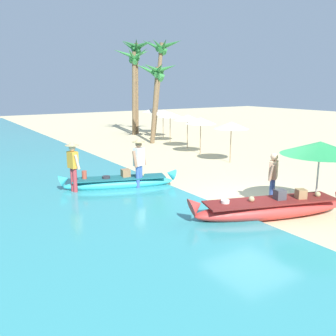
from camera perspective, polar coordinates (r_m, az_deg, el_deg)
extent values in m
plane|color=beige|center=(11.79, 13.06, -5.17)|extent=(80.00, 80.00, 0.00)
ellipsoid|color=red|center=(10.44, 15.58, -6.22)|extent=(4.42, 2.18, 0.50)
cone|color=red|center=(9.47, 4.35, -5.80)|extent=(0.57, 0.61, 0.56)
cube|color=maroon|center=(10.36, 15.66, -4.91)|extent=(3.76, 1.97, 0.04)
cylinder|color=silver|center=(9.84, 8.84, -5.21)|extent=(0.23, 0.23, 0.10)
sphere|color=tan|center=(10.10, 12.80, -4.72)|extent=(0.16, 0.16, 0.16)
cube|color=#424247|center=(10.45, 16.91, -4.00)|extent=(0.33, 0.32, 0.29)
cube|color=#9E754C|center=(10.74, 19.87, -3.83)|extent=(0.33, 0.33, 0.27)
sphere|color=tan|center=(11.10, 22.15, -3.80)|extent=(0.16, 0.16, 0.16)
ellipsoid|color=#33B2BC|center=(12.92, -7.53, -2.42)|extent=(3.78, 1.90, 0.41)
cone|color=#33B2BC|center=(13.16, 0.42, -0.87)|extent=(0.51, 0.51, 0.47)
cone|color=#33B2BC|center=(12.81, -15.77, -1.74)|extent=(0.51, 0.51, 0.47)
cube|color=#1C6267|center=(12.87, -7.55, -1.53)|extent=(3.22, 1.70, 0.04)
cylinder|color=#B74C38|center=(12.87, -12.82, -1.07)|extent=(0.17, 0.17, 0.29)
cylinder|color=#2D2D33|center=(12.79, -9.55, -1.46)|extent=(0.27, 0.27, 0.10)
cube|color=#9E754C|center=(12.94, -6.57, -0.80)|extent=(0.33, 0.35, 0.28)
sphere|color=tan|center=(12.93, -4.06, -1.01)|extent=(0.16, 0.16, 0.16)
cylinder|color=#3D5BA8|center=(12.79, -4.28, -1.46)|extent=(0.14, 0.14, 0.87)
cylinder|color=#3D5BA8|center=(12.69, -4.69, -1.58)|extent=(0.14, 0.14, 0.87)
cube|color=silver|center=(12.58, -4.54, 1.76)|extent=(0.41, 0.33, 0.62)
cylinder|color=#9E7051|center=(12.75, -3.79, 1.68)|extent=(0.15, 0.22, 0.56)
cylinder|color=#9E7051|center=(12.41, -5.17, 1.36)|extent=(0.15, 0.22, 0.56)
sphere|color=#9E7051|center=(12.51, -4.58, 3.68)|extent=(0.22, 0.22, 0.22)
cylinder|color=tan|center=(12.50, -4.58, 4.04)|extent=(0.44, 0.44, 0.02)
cone|color=tan|center=(12.49, -4.59, 4.36)|extent=(0.26, 0.26, 0.12)
cylinder|color=#3D5BA8|center=(11.38, 15.74, -3.73)|extent=(0.14, 0.14, 0.85)
cylinder|color=#3D5BA8|center=(11.51, 15.83, -3.55)|extent=(0.14, 0.14, 0.85)
cube|color=tan|center=(11.28, 16.00, -0.26)|extent=(0.42, 0.38, 0.53)
cylinder|color=tan|center=(11.07, 15.73, -0.75)|extent=(0.18, 0.21, 0.49)
cylinder|color=tan|center=(11.51, 16.03, -0.26)|extent=(0.18, 0.21, 0.49)
sphere|color=tan|center=(11.20, 16.12, 1.67)|extent=(0.22, 0.22, 0.22)
cylinder|color=#B2383D|center=(12.63, -14.51, -1.94)|extent=(0.14, 0.14, 0.90)
cylinder|color=#B2383D|center=(12.51, -14.17, -2.05)|extent=(0.14, 0.14, 0.90)
cube|color=gold|center=(12.41, -14.52, 1.25)|extent=(0.29, 0.40, 0.55)
cylinder|color=beige|center=(12.62, -14.98, 1.18)|extent=(0.21, 0.13, 0.50)
cylinder|color=beige|center=(12.24, -13.87, 0.89)|extent=(0.21, 0.13, 0.50)
sphere|color=beige|center=(12.34, -14.63, 3.04)|extent=(0.22, 0.22, 0.22)
cylinder|color=tan|center=(12.33, -14.65, 3.41)|extent=(0.44, 0.44, 0.02)
cone|color=tan|center=(12.32, -14.66, 3.73)|extent=(0.26, 0.26, 0.12)
cylinder|color=#B7B7BC|center=(11.28, 22.13, -1.31)|extent=(0.05, 0.05, 2.00)
cone|color=#28934C|center=(11.12, 22.48, 2.87)|extent=(2.17, 2.17, 0.38)
cylinder|color=#333338|center=(11.54, 21.73, -6.00)|extent=(0.36, 0.36, 0.06)
cylinder|color=#8E6B47|center=(17.43, 9.68, 3.91)|extent=(0.04, 0.04, 1.90)
cone|color=silver|center=(17.33, 9.77, 6.52)|extent=(1.60, 1.60, 0.32)
cylinder|color=#8E6B47|center=(19.49, 5.05, 4.95)|extent=(0.04, 0.04, 1.90)
cone|color=silver|center=(19.40, 5.10, 7.29)|extent=(1.60, 1.60, 0.32)
cylinder|color=#8E6B47|center=(21.34, 3.02, 5.64)|extent=(0.04, 0.04, 1.90)
cone|color=silver|center=(21.26, 3.05, 7.78)|extent=(1.60, 1.60, 0.32)
cylinder|color=#8E6B47|center=(23.65, 0.34, 6.34)|extent=(0.04, 0.04, 1.90)
cone|color=silver|center=(23.58, 0.34, 8.27)|extent=(1.60, 1.60, 0.32)
cylinder|color=#8E6B47|center=(25.75, -0.76, 6.85)|extent=(0.04, 0.04, 1.90)
cone|color=silver|center=(25.68, -0.77, 8.63)|extent=(1.60, 1.60, 0.32)
cylinder|color=#8E6B47|center=(28.06, -2.35, 7.32)|extent=(0.04, 0.04, 1.90)
cone|color=silver|center=(28.00, -2.36, 8.95)|extent=(1.60, 1.60, 0.32)
cylinder|color=brown|center=(23.14, -2.03, 9.62)|extent=(0.73, 0.28, 4.68)
cone|color=#337F3D|center=(23.43, -0.63, 15.05)|extent=(1.59, 0.53, 0.78)
cone|color=#337F3D|center=(23.70, -1.36, 14.86)|extent=(1.42, 1.50, 0.98)
cone|color=#337F3D|center=(23.56, -2.58, 14.62)|extent=(0.96, 1.78, 1.22)
cone|color=#337F3D|center=(23.16, -2.89, 14.79)|extent=(1.88, 1.02, 1.11)
cone|color=#337F3D|center=(22.80, -2.30, 15.13)|extent=(1.90, 1.20, 0.76)
cone|color=#337F3D|center=(22.74, -1.33, 15.11)|extent=(1.03, 1.93, 0.80)
cone|color=#337F3D|center=(23.11, -0.54, 15.12)|extent=(1.28, 1.49, 0.73)
cylinder|color=brown|center=(27.73, -4.90, 11.99)|extent=(0.36, 0.28, 6.51)
cone|color=#23602D|center=(28.11, -4.14, 18.28)|extent=(1.63, 0.44, 0.95)
cone|color=#23602D|center=(28.30, -4.86, 18.09)|extent=(1.15, 1.45, 1.09)
cone|color=#23602D|center=(28.08, -5.79, 18.12)|extent=(1.18, 1.50, 1.11)
cone|color=#23602D|center=(27.69, -5.71, 18.49)|extent=(1.53, 0.43, 0.73)
cone|color=#23602D|center=(27.38, -4.93, 18.26)|extent=(1.14, 1.74, 1.16)
cone|color=#23602D|center=(27.68, -4.10, 18.48)|extent=(1.19, 1.59, 0.79)
cylinder|color=brown|center=(26.49, -1.63, 11.92)|extent=(0.99, 0.28, 6.46)
cone|color=#287033|center=(27.17, -0.06, 18.38)|extent=(2.03, 0.63, 0.91)
cone|color=#287033|center=(27.33, -0.76, 18.26)|extent=(1.57, 1.64, 1.03)
cone|color=#287033|center=(27.12, -1.75, 18.17)|extent=(0.78, 1.68, 1.16)
cone|color=#287033|center=(26.78, -2.11, 18.34)|extent=(1.76, 1.18, 1.06)
cone|color=#287033|center=(26.46, -1.49, 18.46)|extent=(1.53, 0.99, 0.97)
cone|color=#287033|center=(26.40, -0.71, 18.27)|extent=(0.74, 1.51, 1.17)
cone|color=#287033|center=(26.65, 0.11, 18.57)|extent=(1.46, 1.73, 0.81)
cylinder|color=brown|center=(27.29, -5.28, 11.32)|extent=(0.40, 0.28, 5.89)
cone|color=#337F3D|center=(27.56, -4.43, 17.12)|extent=(1.60, 0.50, 0.89)
cone|color=#337F3D|center=(27.88, -5.51, 16.80)|extent=(0.83, 1.81, 1.23)
cone|color=#337F3D|center=(27.40, -6.42, 17.09)|extent=(1.86, 1.22, 0.94)
cone|color=#337F3D|center=(26.99, -5.61, 16.98)|extent=(1.36, 1.27, 1.13)
cone|color=#337F3D|center=(26.97, -4.51, 17.07)|extent=(0.75, 1.99, 1.12)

